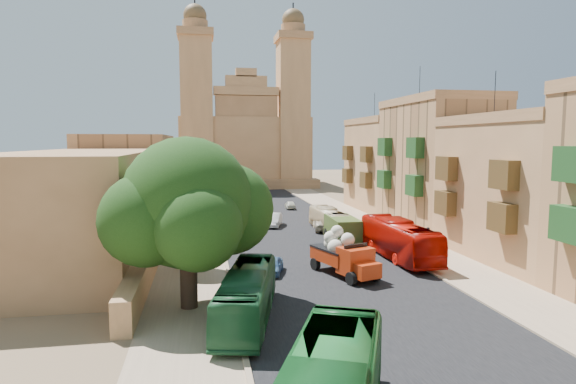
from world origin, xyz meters
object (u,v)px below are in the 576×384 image
object	(u,v)px
street_tree_c	(191,189)
street_tree_a	(184,218)
bus_red_east	(399,239)
car_cream	(326,223)
pedestrian_c	(428,239)
olive_pickup	(342,229)
car_blue_a	(272,266)
bus_green_north	(247,296)
car_dkblue	(234,200)
car_white_a	(273,220)
car_blue_b	(250,192)
church	(244,140)
ficus_tree	(189,208)
street_tree_d	(193,180)
red_truck	(344,254)
bus_cream_east	(329,220)
street_tree_b	(189,205)
car_white_b	(290,205)
pedestrian_a	(423,253)

from	to	relation	value
street_tree_c	street_tree_a	bearing A→B (deg)	-90.00
bus_red_east	car_cream	world-z (taller)	bus_red_east
car_cream	pedestrian_c	bearing A→B (deg)	132.07
olive_pickup	car_blue_a	distance (m)	12.83
street_tree_c	bus_green_north	size ratio (longest dim) A/B	0.56
car_cream	car_dkblue	distance (m)	23.74
car_white_a	car_blue_b	distance (m)	29.47
bus_green_north	car_cream	bearing A→B (deg)	79.27
church	bus_green_north	bearing A→B (deg)	-94.82
ficus_tree	street_tree_d	world-z (taller)	ficus_tree
church	ficus_tree	bearing A→B (deg)	-97.19
red_truck	olive_pickup	bearing A→B (deg)	73.99
bus_cream_east	street_tree_b	bearing A→B (deg)	1.11
car_white_b	street_tree_b	bearing A→B (deg)	57.59
olive_pickup	car_dkblue	xyz separation A→B (m)	(-8.19, 27.81, -0.49)
car_white_a	pedestrian_c	distance (m)	17.71
bus_red_east	car_white_b	xyz separation A→B (m)	(-3.39, 29.06, -0.95)
church	red_truck	world-z (taller)	church
car_white_a	car_dkblue	size ratio (longest dim) A/B	1.09
street_tree_b	bus_red_east	distance (m)	20.07
street_tree_d	car_white_b	xyz separation A→B (m)	(13.11, -6.25, -3.12)
street_tree_a	pedestrian_c	size ratio (longest dim) A/B	2.84
street_tree_d	pedestrian_a	size ratio (longest dim) A/B	3.09
street_tree_b	bus_green_north	world-z (taller)	street_tree_b
olive_pickup	bus_green_north	world-z (taller)	bus_green_north
car_cream	car_blue_b	xyz separation A→B (m)	(-4.76, 32.60, -0.04)
bus_cream_east	car_white_b	distance (m)	17.11
street_tree_d	car_white_a	size ratio (longest dim) A/B	1.28
street_tree_b	bus_cream_east	bearing A→B (deg)	2.79
street_tree_a	pedestrian_c	bearing A→B (deg)	8.23
olive_pickup	bus_cream_east	world-z (taller)	bus_cream_east
bus_red_east	pedestrian_c	xyz separation A→B (m)	(3.56, 2.21, -0.51)
ficus_tree	car_white_b	distance (m)	40.09
bus_red_east	pedestrian_a	size ratio (longest dim) A/B	6.06
bus_green_north	bus_red_east	world-z (taller)	bus_red_east
car_dkblue	bus_red_east	bearing A→B (deg)	-89.33
red_truck	pedestrian_a	distance (m)	6.95
street_tree_c	car_cream	distance (m)	17.68
street_tree_d	street_tree_b	bearing A→B (deg)	-90.00
car_cream	bus_green_north	bearing A→B (deg)	78.47
bus_cream_east	ficus_tree	bearing A→B (deg)	55.34
street_tree_c	car_white_b	size ratio (longest dim) A/B	1.65
street_tree_a	car_blue_a	bearing A→B (deg)	-18.17
olive_pickup	street_tree_a	bearing A→B (deg)	-150.39
car_cream	car_dkblue	size ratio (longest dim) A/B	1.28
car_cream	street_tree_c	bearing A→B (deg)	-25.18
car_cream	olive_pickup	bearing A→B (deg)	103.59
red_truck	pedestrian_c	xyz separation A→B (m)	(9.23, 6.23, -0.49)
street_tree_d	olive_pickup	distance (m)	31.45
street_tree_d	bus_green_north	distance (m)	46.74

